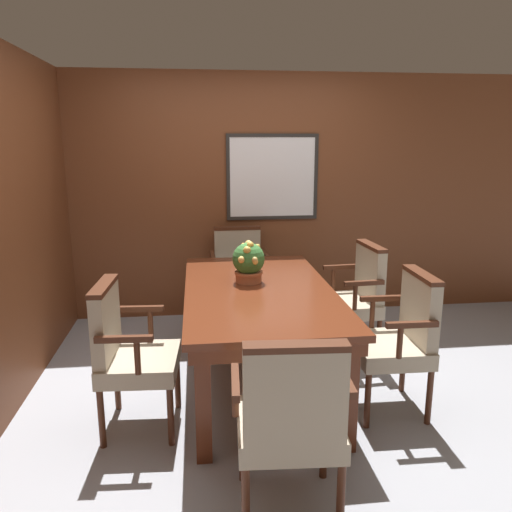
{
  "coord_description": "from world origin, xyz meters",
  "views": [
    {
      "loc": [
        -0.47,
        -3.32,
        1.8
      ],
      "look_at": [
        -0.04,
        0.25,
        0.96
      ],
      "focal_mm": 35.0,
      "sensor_mm": 36.0,
      "label": 1
    }
  ],
  "objects_px": {
    "chair_right_near": "(400,334)",
    "chair_right_far": "(355,294)",
    "chair_head_near": "(291,417)",
    "potted_plant": "(249,262)",
    "dining_table": "(258,300)",
    "chair_head_far": "(239,271)",
    "chair_left_near": "(128,349)"
  },
  "relations": [
    {
      "from": "dining_table",
      "to": "chair_right_far",
      "type": "distance_m",
      "value": 1.0
    },
    {
      "from": "chair_left_near",
      "to": "chair_right_far",
      "type": "bearing_deg",
      "value": -58.84
    },
    {
      "from": "chair_right_near",
      "to": "chair_head_near",
      "type": "height_order",
      "value": "same"
    },
    {
      "from": "chair_head_near",
      "to": "potted_plant",
      "type": "height_order",
      "value": "potted_plant"
    },
    {
      "from": "chair_right_near",
      "to": "chair_head_far",
      "type": "height_order",
      "value": "same"
    },
    {
      "from": "chair_head_near",
      "to": "chair_left_near",
      "type": "bearing_deg",
      "value": -42.55
    },
    {
      "from": "chair_left_near",
      "to": "chair_right_far",
      "type": "xyz_separation_m",
      "value": [
        1.76,
        0.93,
        0.0
      ]
    },
    {
      "from": "dining_table",
      "to": "chair_head_far",
      "type": "height_order",
      "value": "chair_head_far"
    },
    {
      "from": "chair_left_near",
      "to": "potted_plant",
      "type": "height_order",
      "value": "potted_plant"
    },
    {
      "from": "chair_right_near",
      "to": "chair_right_far",
      "type": "distance_m",
      "value": 0.91
    },
    {
      "from": "potted_plant",
      "to": "chair_right_near",
      "type": "bearing_deg",
      "value": -32.45
    },
    {
      "from": "chair_right_far",
      "to": "dining_table",
      "type": "bearing_deg",
      "value": -65.98
    },
    {
      "from": "potted_plant",
      "to": "chair_head_far",
      "type": "bearing_deg",
      "value": 88.81
    },
    {
      "from": "dining_table",
      "to": "chair_head_far",
      "type": "distance_m",
      "value": 1.34
    },
    {
      "from": "chair_right_far",
      "to": "potted_plant",
      "type": "relative_size",
      "value": 3.04
    },
    {
      "from": "chair_head_near",
      "to": "chair_right_far",
      "type": "distance_m",
      "value": 2.03
    },
    {
      "from": "dining_table",
      "to": "potted_plant",
      "type": "height_order",
      "value": "potted_plant"
    },
    {
      "from": "dining_table",
      "to": "chair_right_far",
      "type": "height_order",
      "value": "chair_right_far"
    },
    {
      "from": "chair_right_far",
      "to": "potted_plant",
      "type": "distance_m",
      "value": 1.05
    },
    {
      "from": "dining_table",
      "to": "chair_head_far",
      "type": "relative_size",
      "value": 2.03
    },
    {
      "from": "chair_right_far",
      "to": "potted_plant",
      "type": "xyz_separation_m",
      "value": [
        -0.94,
        -0.3,
        0.38
      ]
    },
    {
      "from": "chair_right_near",
      "to": "chair_left_near",
      "type": "xyz_separation_m",
      "value": [
        -1.78,
        -0.02,
        0.0
      ]
    },
    {
      "from": "dining_table",
      "to": "potted_plant",
      "type": "xyz_separation_m",
      "value": [
        -0.05,
        0.16,
        0.25
      ]
    },
    {
      "from": "chair_head_far",
      "to": "chair_right_near",
      "type": "bearing_deg",
      "value": -64.11
    },
    {
      "from": "potted_plant",
      "to": "chair_head_near",
      "type": "bearing_deg",
      "value": -88.59
    },
    {
      "from": "chair_right_near",
      "to": "chair_head_far",
      "type": "xyz_separation_m",
      "value": [
        -0.93,
        1.78,
        0.0
      ]
    },
    {
      "from": "chair_left_near",
      "to": "chair_head_far",
      "type": "bearing_deg",
      "value": -21.93
    },
    {
      "from": "dining_table",
      "to": "chair_head_far",
      "type": "bearing_deg",
      "value": 91.27
    },
    {
      "from": "dining_table",
      "to": "chair_head_near",
      "type": "xyz_separation_m",
      "value": [
        -0.02,
        -1.36,
        -0.13
      ]
    },
    {
      "from": "chair_right_near",
      "to": "chair_head_far",
      "type": "relative_size",
      "value": 1.0
    },
    {
      "from": "chair_head_near",
      "to": "potted_plant",
      "type": "bearing_deg",
      "value": -85.04
    },
    {
      "from": "chair_right_near",
      "to": "potted_plant",
      "type": "distance_m",
      "value": 1.19
    }
  ]
}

